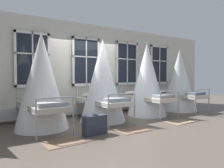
% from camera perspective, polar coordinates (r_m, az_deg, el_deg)
% --- Properties ---
extents(ground, '(22.13, 22.13, 0.00)m').
position_cam_1_polar(ground, '(6.44, -2.33, -9.77)').
color(ground, brown).
extents(back_wall_with_windows, '(12.07, 0.10, 3.11)m').
position_cam_1_polar(back_wall_with_windows, '(7.39, -7.31, 3.86)').
color(back_wall_with_windows, beige).
rests_on(back_wall_with_windows, ground).
extents(window_bank, '(8.00, 0.10, 2.56)m').
position_cam_1_polar(window_bank, '(7.28, -6.88, -0.21)').
color(window_bank, black).
rests_on(window_bank, ground).
extents(cot_second, '(1.34, 2.02, 2.43)m').
position_cam_1_polar(cot_second, '(5.61, -18.29, 0.52)').
color(cot_second, '#9EA3A8').
rests_on(cot_second, ground).
extents(cot_third, '(1.34, 2.02, 2.40)m').
position_cam_1_polar(cot_third, '(6.28, -2.52, 0.66)').
color(cot_third, '#9EA3A8').
rests_on(cot_third, ground).
extents(cot_fourth, '(1.34, 2.03, 2.45)m').
position_cam_1_polar(cot_fourth, '(7.33, 9.31, 1.02)').
color(cot_fourth, '#9EA3A8').
rests_on(cot_fourth, ground).
extents(cot_fifth, '(1.34, 2.03, 2.36)m').
position_cam_1_polar(cot_fifth, '(8.65, 17.56, 0.80)').
color(cot_fifth, '#9EA3A8').
rests_on(cot_fifth, ground).
extents(rug_second, '(0.82, 0.59, 0.01)m').
position_cam_1_polar(rug_second, '(4.50, -12.74, -15.00)').
color(rug_second, brown).
rests_on(rug_second, ground).
extents(rug_third, '(0.82, 0.59, 0.01)m').
position_cam_1_polar(rug_third, '(5.35, 5.47, -12.19)').
color(rug_third, brown).
rests_on(rug_third, ground).
extents(rug_fourth, '(0.80, 0.56, 0.01)m').
position_cam_1_polar(rug_fourth, '(6.56, 17.58, -9.60)').
color(rug_fourth, '#8E7A5B').
rests_on(rug_fourth, ground).
extents(suitcase_dark, '(0.57, 0.25, 0.47)m').
position_cam_1_polar(suitcase_dark, '(4.92, -4.61, -10.84)').
color(suitcase_dark, '#2D3342').
rests_on(suitcase_dark, ground).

